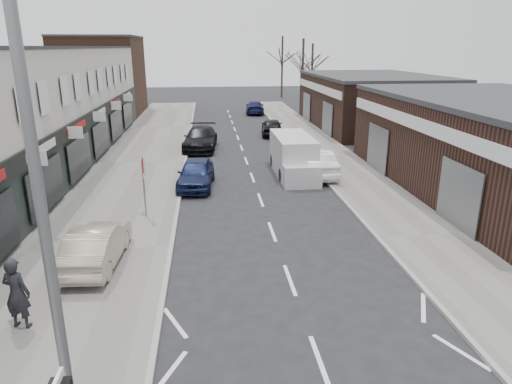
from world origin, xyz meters
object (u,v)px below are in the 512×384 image
object	(u,v)px
sedan_on_pavement	(97,245)
parked_car_left_a	(196,173)
parked_car_right_c	(255,107)
street_lamp	(59,237)
white_van	(293,156)
parked_car_left_b	(200,138)
parked_car_right_a	(313,162)
parked_car_right_b	(272,127)
pedestrian	(17,293)
warning_sign	(144,169)

from	to	relation	value
sedan_on_pavement	parked_car_left_a	bearing A→B (deg)	-106.15
parked_car_left_a	parked_car_right_c	bearing A→B (deg)	82.81
street_lamp	white_van	xyz separation A→B (m)	(6.95, 19.26, -3.56)
parked_car_left_b	parked_car_right_a	bearing A→B (deg)	-45.74
parked_car_right_b	parked_car_left_a	bearing A→B (deg)	72.70
street_lamp	parked_car_left_a	world-z (taller)	street_lamp
parked_car_right_c	white_van	bearing A→B (deg)	94.11
pedestrian	parked_car_right_a	distance (m)	17.71
white_van	sedan_on_pavement	distance (m)	13.90
white_van	parked_car_right_c	world-z (taller)	white_van
street_lamp	parked_car_right_c	distance (m)	45.36
white_van	parked_car_left_b	xyz separation A→B (m)	(-5.40, 7.39, -0.26)
warning_sign	parked_car_right_b	world-z (taller)	warning_sign
street_lamp	sedan_on_pavement	bearing A→B (deg)	101.59
warning_sign	parked_car_left_b	xyz separation A→B (m)	(2.18, 13.85, -1.40)
parked_car_left_a	parked_car_right_a	distance (m)	6.79
parked_car_left_b	parked_car_right_c	bearing A→B (deg)	76.65
pedestrian	sedan_on_pavement	bearing A→B (deg)	-94.41
parked_car_left_b	parked_car_right_b	size ratio (longest dim) A/B	1.31
parked_car_right_b	warning_sign	bearing A→B (deg)	72.42
pedestrian	parked_car_left_b	distance (m)	22.21
parked_car_right_b	street_lamp	bearing A→B (deg)	82.49
parked_car_left_b	parked_car_left_a	bearing A→B (deg)	-86.24
warning_sign	parked_car_right_a	size ratio (longest dim) A/B	0.55
sedan_on_pavement	street_lamp	bearing A→B (deg)	104.76
parked_car_left_a	parked_car_right_b	xyz separation A→B (m)	(6.04, 14.18, -0.03)
warning_sign	parked_car_right_c	distance (m)	32.81
parked_car_left_a	parked_car_right_b	bearing A→B (deg)	72.11
white_van	sedan_on_pavement	xyz separation A→B (m)	(-8.67, -10.86, -0.26)
parked_car_right_b	parked_car_right_a	bearing A→B (deg)	98.42
parked_car_left_a	pedestrian	bearing A→B (deg)	-103.94
parked_car_left_a	parked_car_right_b	distance (m)	15.41
parked_car_left_a	parked_car_right_a	xyz separation A→B (m)	(6.63, 1.50, 0.06)
warning_sign	white_van	distance (m)	10.02
pedestrian	parked_car_right_c	bearing A→B (deg)	-90.24
white_van	parked_car_right_c	distance (m)	25.33
warning_sign	pedestrian	xyz separation A→B (m)	(-2.28, -7.91, -1.11)
parked_car_right_a	parked_car_right_c	world-z (taller)	parked_car_right_a
pedestrian	parked_car_right_c	world-z (taller)	pedestrian
sedan_on_pavement	parked_car_right_b	bearing A→B (deg)	-108.49
white_van	parked_car_right_c	size ratio (longest dim) A/B	1.20
sedan_on_pavement	parked_car_right_a	size ratio (longest dim) A/B	0.85
warning_sign	white_van	xyz separation A→B (m)	(7.58, 6.46, -1.14)
parked_car_left_a	parked_car_left_b	size ratio (longest dim) A/B	0.79
sedan_on_pavement	parked_car_right_b	distance (m)	24.84
parked_car_right_b	parked_car_right_c	size ratio (longest dim) A/B	0.87
parked_car_left_a	street_lamp	bearing A→B (deg)	-89.42
pedestrian	parked_car_right_b	distance (m)	28.55
white_van	parked_car_right_b	xyz separation A→B (m)	(0.50, 12.23, -0.35)
parked_car_right_a	parked_car_right_b	world-z (taller)	parked_car_right_a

